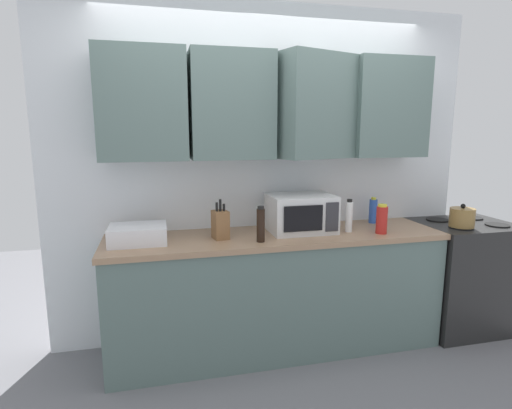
{
  "coord_description": "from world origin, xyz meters",
  "views": [
    {
      "loc": [
        -0.84,
        -3.1,
        1.66
      ],
      "look_at": [
        -0.15,
        -0.25,
        1.12
      ],
      "focal_mm": 28.64,
      "sensor_mm": 36.0,
      "label": 1
    }
  ],
  "objects_px": {
    "bottle_blue_cleaner": "(373,211)",
    "bottle_soy_dark": "(261,224)",
    "dish_rack": "(138,234)",
    "bottle_red_sauce": "(382,219)",
    "stove_range": "(462,275)",
    "bottle_white_jar": "(349,216)",
    "knife_block": "(220,224)",
    "microwave": "(301,213)",
    "kettle": "(462,217)"
  },
  "relations": [
    {
      "from": "stove_range",
      "to": "bottle_blue_cleaner",
      "type": "height_order",
      "value": "bottle_blue_cleaner"
    },
    {
      "from": "dish_rack",
      "to": "bottle_soy_dark",
      "type": "distance_m",
      "value": 0.84
    },
    {
      "from": "dish_rack",
      "to": "bottle_white_jar",
      "type": "relative_size",
      "value": 1.52
    },
    {
      "from": "dish_rack",
      "to": "stove_range",
      "type": "bearing_deg",
      "value": -0.44
    },
    {
      "from": "microwave",
      "to": "bottle_blue_cleaner",
      "type": "distance_m",
      "value": 0.69
    },
    {
      "from": "stove_range",
      "to": "bottle_white_jar",
      "type": "xyz_separation_m",
      "value": [
        -1.08,
        -0.04,
        0.57
      ]
    },
    {
      "from": "stove_range",
      "to": "bottle_soy_dark",
      "type": "distance_m",
      "value": 1.89
    },
    {
      "from": "dish_rack",
      "to": "bottle_red_sauce",
      "type": "height_order",
      "value": "bottle_red_sauce"
    },
    {
      "from": "microwave",
      "to": "dish_rack",
      "type": "bearing_deg",
      "value": -177.95
    },
    {
      "from": "bottle_white_jar",
      "to": "bottle_red_sauce",
      "type": "bearing_deg",
      "value": -26.14
    },
    {
      "from": "dish_rack",
      "to": "bottle_blue_cleaner",
      "type": "bearing_deg",
      "value": 5.33
    },
    {
      "from": "dish_rack",
      "to": "microwave",
      "type": "bearing_deg",
      "value": 2.05
    },
    {
      "from": "bottle_blue_cleaner",
      "to": "bottle_soy_dark",
      "type": "bearing_deg",
      "value": -161.68
    },
    {
      "from": "microwave",
      "to": "bottle_soy_dark",
      "type": "distance_m",
      "value": 0.43
    },
    {
      "from": "bottle_red_sauce",
      "to": "dish_rack",
      "type": "bearing_deg",
      "value": 174.76
    },
    {
      "from": "kettle",
      "to": "microwave",
      "type": "relative_size",
      "value": 0.39
    },
    {
      "from": "stove_range",
      "to": "dish_rack",
      "type": "height_order",
      "value": "dish_rack"
    },
    {
      "from": "bottle_blue_cleaner",
      "to": "kettle",
      "type": "bearing_deg",
      "value": -29.88
    },
    {
      "from": "dish_rack",
      "to": "bottle_white_jar",
      "type": "distance_m",
      "value": 1.54
    },
    {
      "from": "knife_block",
      "to": "kettle",
      "type": "bearing_deg",
      "value": -4.08
    },
    {
      "from": "kettle",
      "to": "knife_block",
      "type": "height_order",
      "value": "knife_block"
    },
    {
      "from": "dish_rack",
      "to": "knife_block",
      "type": "xyz_separation_m",
      "value": [
        0.56,
        -0.03,
        0.04
      ]
    },
    {
      "from": "bottle_soy_dark",
      "to": "bottle_white_jar",
      "type": "relative_size",
      "value": 1.0
    },
    {
      "from": "stove_range",
      "to": "knife_block",
      "type": "relative_size",
      "value": 3.22
    },
    {
      "from": "bottle_red_sauce",
      "to": "bottle_blue_cleaner",
      "type": "bearing_deg",
      "value": 70.62
    },
    {
      "from": "bottle_soy_dark",
      "to": "dish_rack",
      "type": "bearing_deg",
      "value": 168.11
    },
    {
      "from": "knife_block",
      "to": "bottle_soy_dark",
      "type": "height_order",
      "value": "knife_block"
    },
    {
      "from": "dish_rack",
      "to": "bottle_soy_dark",
      "type": "relative_size",
      "value": 1.53
    },
    {
      "from": "bottle_blue_cleaner",
      "to": "bottle_white_jar",
      "type": "bearing_deg",
      "value": -145.19
    },
    {
      "from": "bottle_soy_dark",
      "to": "bottle_blue_cleaner",
      "type": "height_order",
      "value": "bottle_soy_dark"
    },
    {
      "from": "knife_block",
      "to": "bottle_blue_cleaner",
      "type": "relative_size",
      "value": 1.33
    },
    {
      "from": "microwave",
      "to": "dish_rack",
      "type": "height_order",
      "value": "microwave"
    },
    {
      "from": "kettle",
      "to": "bottle_white_jar",
      "type": "relative_size",
      "value": 0.75
    },
    {
      "from": "bottle_blue_cleaner",
      "to": "bottle_red_sauce",
      "type": "height_order",
      "value": "bottle_red_sauce"
    },
    {
      "from": "bottle_red_sauce",
      "to": "bottle_white_jar",
      "type": "bearing_deg",
      "value": 153.86
    },
    {
      "from": "stove_range",
      "to": "bottle_white_jar",
      "type": "relative_size",
      "value": 3.66
    },
    {
      "from": "bottle_soy_dark",
      "to": "bottle_blue_cleaner",
      "type": "relative_size",
      "value": 1.17
    },
    {
      "from": "microwave",
      "to": "knife_block",
      "type": "relative_size",
      "value": 1.69
    },
    {
      "from": "bottle_blue_cleaner",
      "to": "bottle_red_sauce",
      "type": "bearing_deg",
      "value": -109.38
    },
    {
      "from": "stove_range",
      "to": "bottle_soy_dark",
      "type": "xyz_separation_m",
      "value": [
        -1.8,
        -0.15,
        0.57
      ]
    },
    {
      "from": "stove_range",
      "to": "microwave",
      "type": "height_order",
      "value": "microwave"
    },
    {
      "from": "stove_range",
      "to": "kettle",
      "type": "xyz_separation_m",
      "value": [
        -0.17,
        -0.14,
        0.53
      ]
    },
    {
      "from": "microwave",
      "to": "bottle_blue_cleaner",
      "type": "height_order",
      "value": "microwave"
    },
    {
      "from": "microwave",
      "to": "bottle_blue_cleaner",
      "type": "xyz_separation_m",
      "value": [
        0.68,
        0.13,
        -0.04
      ]
    },
    {
      "from": "dish_rack",
      "to": "bottle_blue_cleaner",
      "type": "height_order",
      "value": "bottle_blue_cleaner"
    },
    {
      "from": "dish_rack",
      "to": "knife_block",
      "type": "bearing_deg",
      "value": -2.61
    },
    {
      "from": "stove_range",
      "to": "bottle_red_sauce",
      "type": "bearing_deg",
      "value": -170.83
    },
    {
      "from": "knife_block",
      "to": "bottle_soy_dark",
      "type": "xyz_separation_m",
      "value": [
        0.26,
        -0.15,
        0.02
      ]
    },
    {
      "from": "microwave",
      "to": "dish_rack",
      "type": "distance_m",
      "value": 1.19
    },
    {
      "from": "kettle",
      "to": "knife_block",
      "type": "distance_m",
      "value": 1.89
    }
  ]
}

